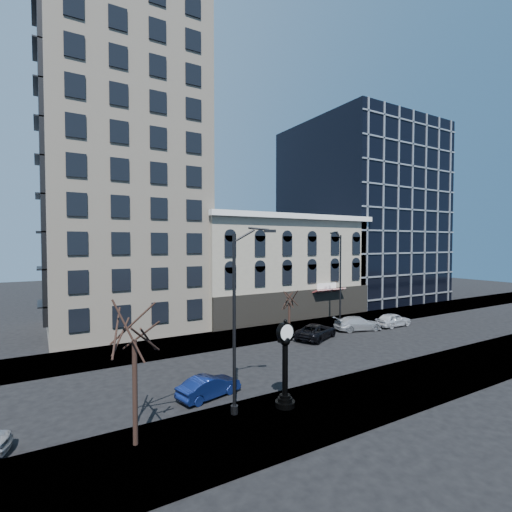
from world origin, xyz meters
TOP-DOWN VIEW (x-y plane):
  - ground at (0.00, 0.00)m, footprint 160.00×160.00m
  - sidewalk_far at (0.00, 8.00)m, footprint 160.00×6.00m
  - sidewalk_near at (0.00, -8.00)m, footprint 160.00×6.00m
  - cream_tower at (-6.11, 18.88)m, footprint 15.90×15.40m
  - victorian_row at (12.00, 15.89)m, footprint 22.60×11.19m
  - glass_office at (32.00, 20.91)m, footprint 20.00×20.15m
  - street_clock at (-2.60, -6.93)m, footprint 1.10×1.10m
  - street_lamp_near at (-4.71, -6.55)m, footprint 2.48×1.15m
  - street_lamp_far at (13.48, 6.30)m, footprint 2.58×1.20m
  - bare_tree_near at (-10.56, -6.70)m, footprint 4.43×4.43m
  - bare_tree_far at (7.66, 6.96)m, footprint 2.79×2.79m
  - car_near_b at (-5.61, -3.42)m, footprint 4.12×2.27m
  - car_far_a at (8.55, 3.79)m, footprint 5.70×4.33m
  - car_far_b at (14.46, 4.23)m, footprint 5.35×3.28m
  - car_far_c at (19.11, 3.55)m, footprint 4.36×1.77m

SIDE VIEW (x-z plane):
  - ground at x=0.00m, z-range 0.00..0.00m
  - sidewalk_far at x=0.00m, z-range 0.00..0.12m
  - sidewalk_near at x=0.00m, z-range 0.00..0.12m
  - car_near_b at x=-5.61m, z-range 0.00..1.29m
  - car_far_a at x=8.55m, z-range 0.00..1.44m
  - car_far_b at x=14.46m, z-range 0.00..1.45m
  - car_far_c at x=19.11m, z-range 0.00..1.49m
  - street_clock at x=-2.60m, z-range -0.11..4.72m
  - bare_tree_far at x=7.66m, z-range 1.33..6.12m
  - bare_tree_near at x=-10.56m, z-range 2.06..9.67m
  - victorian_row at x=12.00m, z-range -0.25..12.25m
  - street_lamp_near at x=-4.71m, z-range 2.67..12.68m
  - street_lamp_far at x=13.48m, z-range 2.78..13.20m
  - glass_office at x=32.00m, z-range 0.00..28.00m
  - cream_tower at x=-6.11m, z-range -1.93..40.57m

